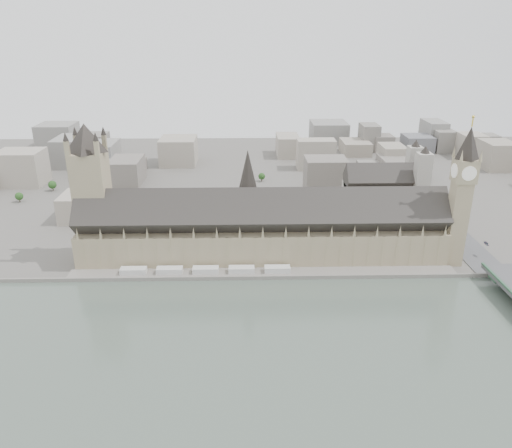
{
  "coord_description": "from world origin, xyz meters",
  "views": [
    {
      "loc": [
        -12.18,
        -317.79,
        161.9
      ],
      "look_at": [
        -4.15,
        26.68,
        24.66
      ],
      "focal_mm": 35.0,
      "sensor_mm": 36.0,
      "label": 1
    }
  ],
  "objects_px": {
    "palace_of_westminster": "(262,230)",
    "westminster_abbey": "(385,194)",
    "victoria_tower": "(91,186)",
    "car_approach": "(487,243)",
    "elizabeth_tower": "(462,187)"
  },
  "relations": [
    {
      "from": "palace_of_westminster",
      "to": "westminster_abbey",
      "type": "relative_size",
      "value": 3.9
    },
    {
      "from": "palace_of_westminster",
      "to": "westminster_abbey",
      "type": "bearing_deg",
      "value": 34.17
    },
    {
      "from": "victoria_tower",
      "to": "westminster_abbey",
      "type": "xyz_separation_m",
      "value": [
        232.92,
        69.0,
        -30.12
      ]
    },
    {
      "from": "westminster_abbey",
      "to": "car_approach",
      "type": "height_order",
      "value": "westminster_abbey"
    },
    {
      "from": "elizabeth_tower",
      "to": "victoria_tower",
      "type": "distance_m",
      "value": 260.64
    },
    {
      "from": "palace_of_westminster",
      "to": "elizabeth_tower",
      "type": "bearing_deg",
      "value": -4.85
    },
    {
      "from": "car_approach",
      "to": "victoria_tower",
      "type": "bearing_deg",
      "value": 177.06
    },
    {
      "from": "palace_of_westminster",
      "to": "victoria_tower",
      "type": "relative_size",
      "value": 2.65
    },
    {
      "from": "elizabeth_tower",
      "to": "westminster_abbey",
      "type": "bearing_deg",
      "value": 107.29
    },
    {
      "from": "elizabeth_tower",
      "to": "victoria_tower",
      "type": "xyz_separation_m",
      "value": [
        -260.0,
        18.0,
        -2.88
      ]
    },
    {
      "from": "victoria_tower",
      "to": "westminster_abbey",
      "type": "distance_m",
      "value": 244.79
    },
    {
      "from": "victoria_tower",
      "to": "elizabeth_tower",
      "type": "bearing_deg",
      "value": -3.96
    },
    {
      "from": "palace_of_westminster",
      "to": "car_approach",
      "type": "height_order",
      "value": "palace_of_westminster"
    },
    {
      "from": "palace_of_westminster",
      "to": "car_approach",
      "type": "xyz_separation_m",
      "value": [
        167.69,
        -1.91,
        -11.67
      ]
    },
    {
      "from": "elizabeth_tower",
      "to": "westminster_abbey",
      "type": "height_order",
      "value": "elizabeth_tower"
    }
  ]
}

